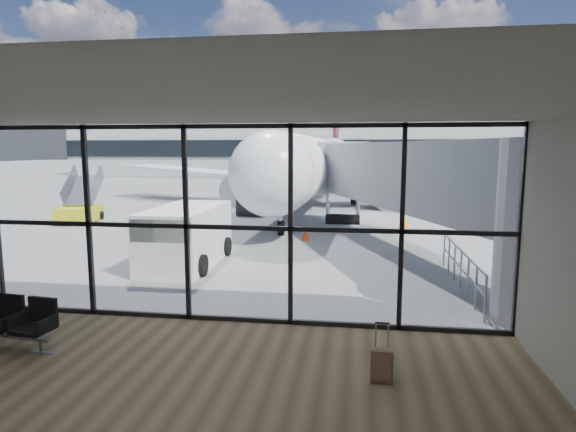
% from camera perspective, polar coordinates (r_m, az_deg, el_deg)
% --- Properties ---
extents(ground, '(220.00, 220.00, 0.00)m').
position_cam_1_polar(ground, '(50.60, 5.23, 3.45)').
color(ground, slate).
rests_on(ground, ground).
extents(lounge_shell, '(12.02, 8.01, 4.51)m').
position_cam_1_polar(lounge_shell, '(6.31, -16.78, -4.27)').
color(lounge_shell, brown).
rests_on(lounge_shell, ground).
extents(glass_curtain_wall, '(12.10, 0.12, 4.50)m').
position_cam_1_polar(glass_curtain_wall, '(10.85, -5.98, -1.11)').
color(glass_curtain_wall, white).
rests_on(glass_curtain_wall, ground).
extents(jet_bridge, '(8.00, 16.50, 4.33)m').
position_cam_1_polar(jet_bridge, '(17.64, 15.61, 3.80)').
color(jet_bridge, '#999B9E').
rests_on(jet_bridge, ground).
extents(apron_railing, '(0.06, 5.46, 1.11)m').
position_cam_1_polar(apron_railing, '(14.55, 19.83, -5.34)').
color(apron_railing, gray).
rests_on(apron_railing, ground).
extents(far_terminal, '(80.00, 12.20, 11.00)m').
position_cam_1_polar(far_terminal, '(72.42, 5.75, 8.13)').
color(far_terminal, silver).
rests_on(far_terminal, ground).
extents(tree_0, '(4.95, 4.95, 7.12)m').
position_cam_1_polar(tree_0, '(95.17, -22.01, 7.80)').
color(tree_0, '#382619').
rests_on(tree_0, ground).
extents(tree_1, '(5.61, 5.61, 8.07)m').
position_cam_1_polar(tree_1, '(92.32, -18.78, 8.35)').
color(tree_1, '#382619').
rests_on(tree_1, ground).
extents(tree_2, '(6.27, 6.27, 9.03)m').
position_cam_1_polar(tree_2, '(89.78, -15.34, 8.91)').
color(tree_2, '#382619').
rests_on(tree_2, ground).
extents(tree_3, '(4.95, 4.95, 7.12)m').
position_cam_1_polar(tree_3, '(87.55, -11.67, 8.25)').
color(tree_3, '#382619').
rests_on(tree_3, ground).
extents(tree_4, '(5.61, 5.61, 8.07)m').
position_cam_1_polar(tree_4, '(85.72, -7.86, 8.76)').
color(tree_4, '#382619').
rests_on(tree_4, ground).
extents(tree_5, '(6.27, 6.27, 9.03)m').
position_cam_1_polar(tree_5, '(84.27, -3.89, 9.25)').
color(tree_5, '#382619').
rests_on(tree_5, ground).
extents(seating_row, '(2.30, 0.88, 1.02)m').
position_cam_1_polar(seating_row, '(11.42, -30.53, -10.42)').
color(seating_row, gray).
rests_on(seating_row, ground).
extents(suitcase, '(0.38, 0.28, 1.02)m').
position_cam_1_polar(suitcase, '(8.71, 11.02, -16.93)').
color(suitcase, brown).
rests_on(suitcase, ground).
extents(airliner, '(31.52, 36.49, 9.40)m').
position_cam_1_polar(airliner, '(35.68, 3.55, 6.20)').
color(airliner, white).
rests_on(airliner, ground).
extents(service_van, '(2.27, 4.59, 1.99)m').
position_cam_1_polar(service_van, '(16.75, -12.07, -2.29)').
color(service_van, white).
rests_on(service_van, ground).
extents(belt_loader, '(2.06, 4.33, 1.92)m').
position_cam_1_polar(belt_loader, '(29.88, -3.64, 1.60)').
color(belt_loader, black).
rests_on(belt_loader, ground).
extents(mobile_stairs, '(2.34, 3.69, 2.42)m').
position_cam_1_polar(mobile_stairs, '(28.49, -23.46, 0.51)').
color(mobile_stairs, gold).
rests_on(mobile_stairs, ground).
extents(traffic_cone_a, '(0.38, 0.38, 0.54)m').
position_cam_1_polar(traffic_cone_a, '(21.45, -9.22, -2.05)').
color(traffic_cone_a, '#FC580D').
rests_on(traffic_cone_a, ground).
extents(traffic_cone_b, '(0.37, 0.37, 0.53)m').
position_cam_1_polar(traffic_cone_b, '(20.97, 2.09, -2.20)').
color(traffic_cone_b, '#EF420C').
rests_on(traffic_cone_b, ground).
extents(traffic_cone_c, '(0.47, 0.47, 0.66)m').
position_cam_1_polar(traffic_cone_c, '(25.17, 13.53, -0.56)').
color(traffic_cone_c, orange).
rests_on(traffic_cone_c, ground).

